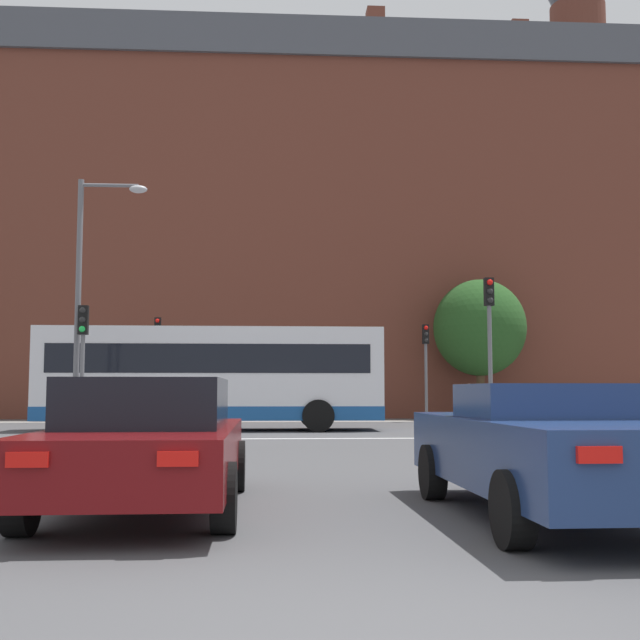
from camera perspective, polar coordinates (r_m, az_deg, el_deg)
stop_line_strip at (r=21.51m, az=-1.68°, el=-8.43°), size 8.68×0.30×0.01m
far_pavement at (r=33.67m, az=-2.37°, el=-7.20°), size 69.65×2.50×0.01m
brick_civic_building at (r=42.68m, az=-1.10°, el=6.27°), size 45.18×10.92×25.41m
car_saloon_left at (r=8.93m, az=-12.10°, el=-8.47°), size 2.02×4.94×1.41m
car_roadster_right at (r=8.49m, az=16.31°, el=-8.73°), size 2.11×4.89×1.34m
bus_crossing_lead at (r=26.14m, az=-7.68°, el=-3.94°), size 10.85×2.77×3.26m
traffic_light_near_left at (r=22.79m, az=-16.54°, el=-1.88°), size 0.26×0.31×3.60m
traffic_light_near_right at (r=23.20m, az=11.98°, el=-0.68°), size 0.26×0.31×4.48m
traffic_light_far_right at (r=33.35m, az=7.54°, el=-2.55°), size 0.26×0.31×4.00m
traffic_light_far_left at (r=33.33m, az=-11.50°, el=-2.21°), size 0.26×0.31×4.26m
street_lamp_junction at (r=23.20m, az=-16.04°, el=2.82°), size 1.92×0.36×7.18m
pedestrian_waiting at (r=34.01m, az=-10.42°, el=-5.36°), size 0.43×0.28×1.76m
pedestrian_walking_east at (r=34.31m, az=10.57°, el=-5.56°), size 0.44×0.44×1.57m
pedestrian_walking_west at (r=34.80m, az=-18.80°, el=-5.36°), size 0.36×0.45×1.59m
tree_by_building at (r=36.27m, az=11.28°, el=-0.55°), size 4.09×4.09×6.21m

